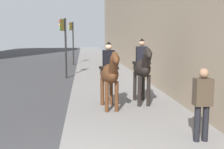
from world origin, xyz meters
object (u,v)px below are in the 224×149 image
at_px(mounted_horse_near, 109,72).
at_px(traffic_light_near_curb, 64,38).
at_px(mounted_horse_far, 142,67).
at_px(traffic_light_far_curb, 72,36).
at_px(pedestrian_greeting, 203,100).

height_order(mounted_horse_near, traffic_light_near_curb, traffic_light_near_curb).
xyz_separation_m(mounted_horse_near, mounted_horse_far, (0.57, -1.23, 0.09)).
bearing_deg(mounted_horse_near, mounted_horse_far, 109.76).
distance_m(mounted_horse_near, traffic_light_far_curb, 15.83).
bearing_deg(mounted_horse_near, traffic_light_near_curb, -170.67).
bearing_deg(traffic_light_near_curb, mounted_horse_near, -165.56).
distance_m(mounted_horse_far, pedestrian_greeting, 3.64).
bearing_deg(mounted_horse_far, pedestrian_greeting, 10.60).
bearing_deg(mounted_horse_near, pedestrian_greeting, 26.02).
relative_size(mounted_horse_near, traffic_light_near_curb, 0.62).
bearing_deg(mounted_horse_near, traffic_light_far_curb, -178.49).
bearing_deg(pedestrian_greeting, traffic_light_near_curb, 19.41).
distance_m(pedestrian_greeting, traffic_light_far_curb, 19.10).
distance_m(mounted_horse_far, traffic_light_near_curb, 7.91).
bearing_deg(mounted_horse_far, traffic_light_far_curb, -167.37).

